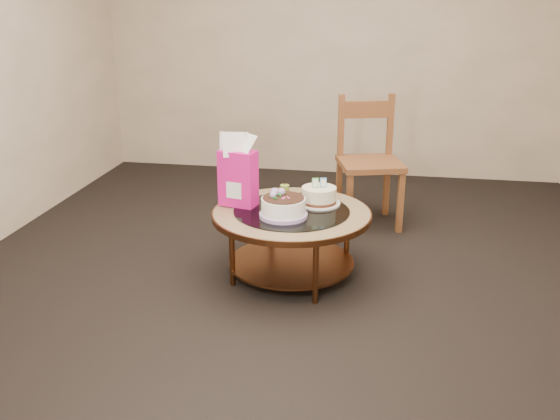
% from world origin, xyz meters
% --- Properties ---
extents(ground, '(5.00, 5.00, 0.00)m').
position_xyz_m(ground, '(0.00, 0.00, 0.00)').
color(ground, black).
rests_on(ground, ground).
extents(room_walls, '(4.52, 5.02, 2.61)m').
position_xyz_m(room_walls, '(0.00, 0.00, 1.54)').
color(room_walls, beige).
rests_on(room_walls, ground).
extents(coffee_table, '(1.02, 1.02, 0.46)m').
position_xyz_m(coffee_table, '(0.00, -0.00, 0.38)').
color(coffee_table, '#593119').
rests_on(coffee_table, ground).
extents(decorated_cake, '(0.30, 0.30, 0.17)m').
position_xyz_m(decorated_cake, '(-0.03, -0.12, 0.52)').
color(decorated_cake, '#AA8DC8').
rests_on(decorated_cake, coffee_table).
extents(cream_cake, '(0.28, 0.28, 0.18)m').
position_xyz_m(cream_cake, '(0.16, 0.15, 0.51)').
color(cream_cake, white).
rests_on(cream_cake, coffee_table).
extents(gift_bag, '(0.26, 0.21, 0.47)m').
position_xyz_m(gift_bag, '(-0.36, 0.05, 0.69)').
color(gift_bag, '#E2158D').
rests_on(gift_bag, coffee_table).
extents(pillar_candle, '(0.13, 0.13, 0.09)m').
position_xyz_m(pillar_candle, '(-0.09, 0.26, 0.49)').
color(pillar_candle, '#E3C25D').
rests_on(pillar_candle, coffee_table).
extents(dining_chair, '(0.58, 0.58, 1.01)m').
position_xyz_m(dining_chair, '(0.44, 1.10, 0.51)').
color(dining_chair, brown).
rests_on(dining_chair, ground).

